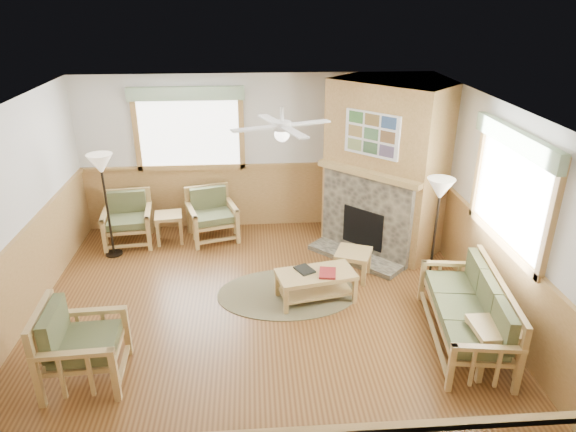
{
  "coord_description": "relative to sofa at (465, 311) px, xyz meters",
  "views": [
    {
      "loc": [
        -0.06,
        -5.59,
        3.92
      ],
      "look_at": [
        0.4,
        0.7,
        1.15
      ],
      "focal_mm": 32.0,
      "sensor_mm": 36.0,
      "label": 1
    }
  ],
  "objects": [
    {
      "name": "floor",
      "position": [
        -2.43,
        0.61,
        -0.43
      ],
      "size": [
        6.0,
        6.0,
        0.01
      ],
      "primitive_type": "cube",
      "color": "brown",
      "rests_on": "ground"
    },
    {
      "name": "ceiling",
      "position": [
        -2.43,
        0.61,
        2.27
      ],
      "size": [
        6.0,
        6.0,
        0.01
      ],
      "primitive_type": "cube",
      "color": "white",
      "rests_on": "floor"
    },
    {
      "name": "wall_back",
      "position": [
        -2.43,
        3.61,
        0.92
      ],
      "size": [
        6.0,
        0.02,
        2.7
      ],
      "primitive_type": "cube",
      "color": "silver",
      "rests_on": "floor"
    },
    {
      "name": "wall_front",
      "position": [
        -2.43,
        -2.39,
        0.92
      ],
      "size": [
        6.0,
        0.02,
        2.7
      ],
      "primitive_type": "cube",
      "color": "silver",
      "rests_on": "floor"
    },
    {
      "name": "wall_left",
      "position": [
        -5.43,
        0.61,
        0.92
      ],
      "size": [
        0.02,
        6.0,
        2.7
      ],
      "primitive_type": "cube",
      "color": "silver",
      "rests_on": "floor"
    },
    {
      "name": "wall_right",
      "position": [
        0.57,
        0.61,
        0.92
      ],
      "size": [
        0.02,
        6.0,
        2.7
      ],
      "primitive_type": "cube",
      "color": "silver",
      "rests_on": "floor"
    },
    {
      "name": "wainscot",
      "position": [
        -2.43,
        0.61,
        0.12
      ],
      "size": [
        6.0,
        6.0,
        1.1
      ],
      "primitive_type": null,
      "color": "#A37A43",
      "rests_on": "floor"
    },
    {
      "name": "fireplace",
      "position": [
        -0.38,
        2.66,
        0.92
      ],
      "size": [
        3.11,
        3.11,
        2.7
      ],
      "primitive_type": null,
      "rotation": [
        0.0,
        0.0,
        -0.79
      ],
      "color": "#A37A43",
      "rests_on": "floor"
    },
    {
      "name": "window_back",
      "position": [
        -3.53,
        3.57,
        2.1
      ],
      "size": [
        1.9,
        0.16,
        1.5
      ],
      "primitive_type": null,
      "color": "white",
      "rests_on": "wall_back"
    },
    {
      "name": "window_right",
      "position": [
        0.53,
        0.41,
        2.1
      ],
      "size": [
        0.16,
        1.9,
        1.5
      ],
      "primitive_type": null,
      "color": "white",
      "rests_on": "wall_right"
    },
    {
      "name": "ceiling_fan",
      "position": [
        -2.13,
        0.91,
        2.23
      ],
      "size": [
        1.59,
        1.59,
        0.36
      ],
      "primitive_type": null,
      "rotation": [
        0.0,
        0.0,
        0.35
      ],
      "color": "white",
      "rests_on": "ceiling"
    },
    {
      "name": "sofa",
      "position": [
        0.0,
        0.0,
        0.0
      ],
      "size": [
        1.94,
        1.01,
        0.85
      ],
      "primitive_type": null,
      "rotation": [
        0.0,
        0.0,
        -1.71
      ],
      "color": "tan",
      "rests_on": "floor"
    },
    {
      "name": "armchair_back_left",
      "position": [
        -4.59,
        2.99,
        0.0
      ],
      "size": [
        0.84,
        0.84,
        0.85
      ],
      "primitive_type": null,
      "rotation": [
        0.0,
        0.0,
        0.11
      ],
      "color": "tan",
      "rests_on": "floor"
    },
    {
      "name": "armchair_back_right",
      "position": [
        -3.2,
        3.08,
        0.0
      ],
      "size": [
        0.95,
        0.95,
        0.85
      ],
      "primitive_type": null,
      "rotation": [
        0.0,
        0.0,
        0.29
      ],
      "color": "tan",
      "rests_on": "floor"
    },
    {
      "name": "armchair_left",
      "position": [
        -4.35,
        -0.36,
        0.04
      ],
      "size": [
        0.87,
        0.87,
        0.92
      ],
      "primitive_type": null,
      "rotation": [
        0.0,
        0.0,
        1.62
      ],
      "color": "tan",
      "rests_on": "floor"
    },
    {
      "name": "coffee_table",
      "position": [
        -1.67,
        1.03,
        -0.22
      ],
      "size": [
        1.14,
        0.73,
        0.42
      ],
      "primitive_type": null,
      "rotation": [
        0.0,
        0.0,
        0.2
      ],
      "color": "tan",
      "rests_on": "floor"
    },
    {
      "name": "end_table_chairs",
      "position": [
        -3.92,
        3.01,
        -0.18
      ],
      "size": [
        0.5,
        0.48,
        0.5
      ],
      "primitive_type": null,
      "rotation": [
        0.0,
        0.0,
        0.13
      ],
      "color": "tan",
      "rests_on": "floor"
    },
    {
      "name": "end_table_sofa",
      "position": [
        0.12,
        -0.52,
        -0.14
      ],
      "size": [
        0.52,
        0.5,
        0.58
      ],
      "primitive_type": null,
      "rotation": [
        0.0,
        0.0,
        0.01
      ],
      "color": "tan",
      "rests_on": "floor"
    },
    {
      "name": "footstool",
      "position": [
        -1.04,
        1.6,
        -0.21
      ],
      "size": [
        0.64,
        0.64,
        0.42
      ],
      "primitive_type": null,
      "rotation": [
        0.0,
        0.0,
        -0.39
      ],
      "color": "tan",
      "rests_on": "floor"
    },
    {
      "name": "braided_rug",
      "position": [
        -2.05,
        1.2,
        -0.42
      ],
      "size": [
        2.55,
        2.55,
        0.01
      ],
      "primitive_type": "cylinder",
      "rotation": [
        0.0,
        0.0,
        0.36
      ],
      "color": "brown",
      "rests_on": "floor"
    },
    {
      "name": "floor_lamp_left",
      "position": [
        -4.77,
        2.58,
        0.42
      ],
      "size": [
        0.41,
        0.41,
        1.7
      ],
      "primitive_type": null,
      "rotation": [
        0.0,
        0.0,
        -0.06
      ],
      "color": "black",
      "rests_on": "floor"
    },
    {
      "name": "floor_lamp_right",
      "position": [
        0.03,
        1.32,
        0.39
      ],
      "size": [
        0.49,
        0.49,
        1.63
      ],
      "primitive_type": null,
      "rotation": [
        0.0,
        0.0,
        0.42
      ],
      "color": "black",
      "rests_on": "floor"
    },
    {
      "name": "book_red",
      "position": [
        -1.52,
        0.98,
        0.03
      ],
      "size": [
        0.27,
        0.33,
        0.03
      ],
      "primitive_type": "cube",
      "rotation": [
        0.0,
        0.0,
        -0.17
      ],
      "color": "maroon",
      "rests_on": "coffee_table"
    },
    {
      "name": "book_dark",
      "position": [
        -1.82,
        1.1,
        0.02
      ],
      "size": [
        0.3,
        0.33,
        0.03
      ],
      "primitive_type": "cube",
      "rotation": [
        0.0,
        0.0,
        0.48
      ],
      "color": "black",
      "rests_on": "coffee_table"
    }
  ]
}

